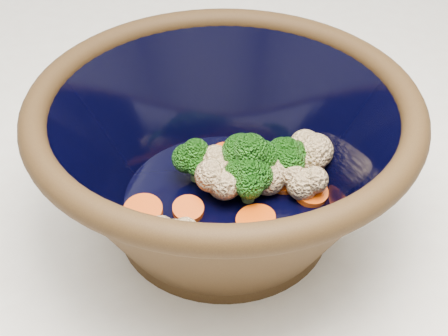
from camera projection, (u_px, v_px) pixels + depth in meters
mixing_bowl at (224, 156)px, 0.50m from camera, size 0.37×0.37×0.13m
vegetable_pile at (248, 170)px, 0.52m from camera, size 0.17×0.12×0.06m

